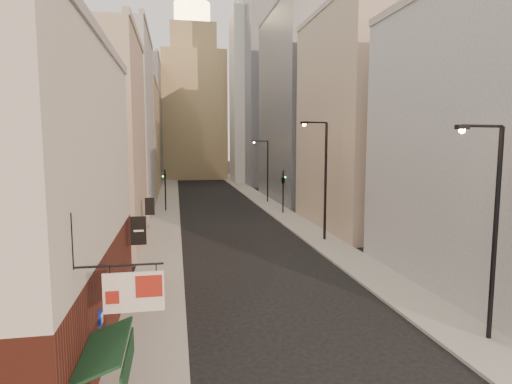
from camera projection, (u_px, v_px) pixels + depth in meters
name	position (u px, v px, depth m)	size (l,w,h in m)	color
sidewalk_left	(168.00, 198.00, 62.66)	(3.00, 140.00, 0.15)	#9C988E
sidewalk_right	(255.00, 196.00, 65.05)	(3.00, 140.00, 0.15)	#9C988E
near_building_left	(25.00, 198.00, 16.25)	(8.30, 23.04, 12.30)	#5D261C
left_bldg_beige	(86.00, 144.00, 32.43)	(8.00, 12.00, 16.00)	tan
left_bldg_grey	(114.00, 126.00, 47.82)	(8.00, 16.00, 20.00)	gray
left_bldg_tan	(131.00, 140.00, 65.57)	(8.00, 18.00, 17.00)	tan
left_bldg_wingrid	(141.00, 123.00, 84.69)	(8.00, 20.00, 24.00)	gray
right_bldg_grey	(500.00, 145.00, 23.17)	(8.00, 16.00, 16.00)	gray
right_bldg_beige	(360.00, 123.00, 40.51)	(8.00, 16.00, 20.00)	tan
right_bldg_wingrid	(301.00, 108.00, 59.69)	(8.00, 20.00, 26.00)	gray
highrise	(290.00, 56.00, 86.67)	(21.00, 23.00, 51.20)	gray
clock_tower	(194.00, 101.00, 97.77)	(14.00, 14.00, 44.90)	tan
white_tower	(251.00, 90.00, 86.01)	(8.00, 8.00, 41.50)	silver
streetlamp_near	(492.00, 221.00, 16.95)	(2.31, 0.50, 8.81)	black
streetlamp_mid	(323.00, 174.00, 34.76)	(2.49, 0.94, 9.78)	black
streetlamp_far	(266.00, 167.00, 57.61)	(2.20, 0.36, 8.39)	black
traffic_light_left	(165.00, 181.00, 50.13)	(0.62, 0.57, 5.00)	black
traffic_light_right	(283.00, 180.00, 48.49)	(0.85, 0.85, 5.00)	black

